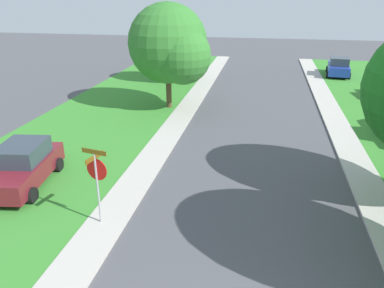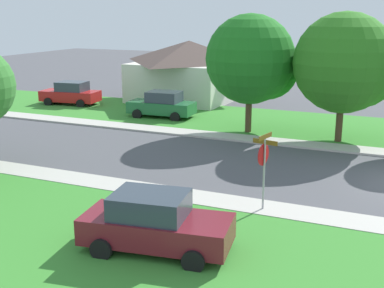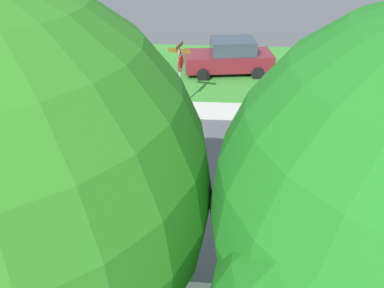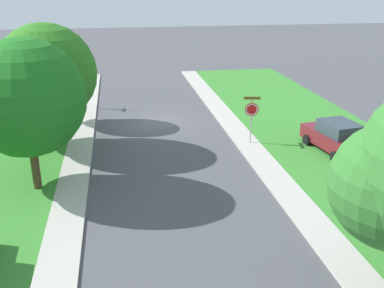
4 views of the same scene
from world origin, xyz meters
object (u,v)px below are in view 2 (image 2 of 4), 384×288
Objects in this scene: tree_across_left at (348,66)px; house_right_setback at (189,69)px; car_maroon_near_corner at (155,223)px; car_red_behind_trees at (71,93)px; tree_sidewalk_mid at (255,62)px; car_green_driveway_right at (162,105)px; stop_sign_far_corner at (264,159)px.

tree_across_left reaches higher than house_right_setback.
tree_across_left is at bearing -12.29° from car_maroon_near_corner.
car_red_behind_trees is 15.64m from tree_sidewalk_mid.
car_green_driveway_right is 7.73m from house_right_setback.
car_maroon_near_corner and car_red_behind_trees have the same top height.
tree_across_left is (-3.24, -20.07, 3.18)m from car_red_behind_trees.
tree_sidewalk_mid is at bearing 6.33° from car_maroon_near_corner.
car_green_driveway_right is at bearing 76.70° from tree_sidewalk_mid.
stop_sign_far_corner is 23.67m from car_red_behind_trees.
car_maroon_near_corner is 25.00m from car_red_behind_trees.
house_right_setback is (7.47, 1.35, 1.50)m from car_green_driveway_right.
tree_sidewalk_mid is at bearing 88.10° from tree_across_left.
car_maroon_near_corner is 1.01× the size of car_red_behind_trees.
tree_sidewalk_mid is (-3.07, -15.01, 3.18)m from car_red_behind_trees.
tree_sidewalk_mid is at bearing -138.54° from house_right_setback.
stop_sign_far_corner is at bearing -150.08° from house_right_setback.
car_green_driveway_right is 7.52m from tree_sidewalk_mid.
tree_across_left is 16.05m from house_right_setback.
car_maroon_near_corner is at bearing -158.43° from house_right_setback.
house_right_setback reaches higher than car_green_driveway_right.
stop_sign_far_corner reaches higher than car_green_driveway_right.
stop_sign_far_corner is 0.41× the size of tree_across_left.
tree_sidewalk_mid reaches higher than car_red_behind_trees.
car_maroon_near_corner is at bearing 167.71° from tree_across_left.
car_maroon_near_corner is (-4.17, 2.02, -1.01)m from stop_sign_far_corner.
car_maroon_near_corner is at bearing -153.93° from car_green_driveway_right.
car_green_driveway_right is (17.08, 8.35, 0.00)m from car_maroon_near_corner.
car_green_driveway_right is 0.65× the size of tree_sidewalk_mid.
stop_sign_far_corner is 12.13m from tree_sidewalk_mid.
tree_sidewalk_mid is 0.98× the size of tree_across_left.
car_red_behind_trees is at bearing 130.31° from house_right_setback.
house_right_setback is at bearing 54.80° from tree_across_left.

